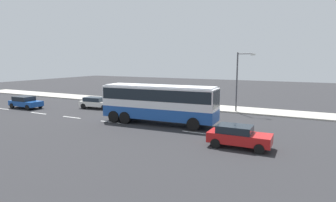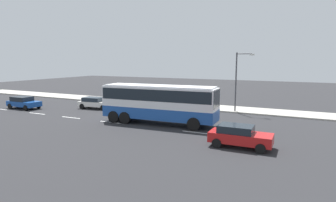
{
  "view_description": "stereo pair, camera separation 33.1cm",
  "coord_description": "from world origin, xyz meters",
  "px_view_note": "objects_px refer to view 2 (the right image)",
  "views": [
    {
      "loc": [
        13.08,
        -22.92,
        5.77
      ],
      "look_at": [
        1.59,
        -0.46,
        2.13
      ],
      "focal_mm": 30.43,
      "sensor_mm": 36.0,
      "label": 1
    },
    {
      "loc": [
        12.78,
        -23.07,
        5.77
      ],
      "look_at": [
        1.59,
        -0.46,
        2.13
      ],
      "focal_mm": 30.43,
      "sensor_mm": 36.0,
      "label": 2
    }
  ],
  "objects_px": {
    "coach_bus": "(159,100)",
    "car_white_minivan": "(95,103)",
    "car_blue_saloon": "(23,102)",
    "street_lamp": "(238,77)",
    "pedestrian_near_curb": "(167,98)",
    "car_red_compact": "(239,136)"
  },
  "relations": [
    {
      "from": "car_blue_saloon",
      "to": "car_white_minivan",
      "type": "bearing_deg",
      "value": 25.82
    },
    {
      "from": "coach_bus",
      "to": "car_blue_saloon",
      "type": "bearing_deg",
      "value": 176.34
    },
    {
      "from": "coach_bus",
      "to": "car_white_minivan",
      "type": "distance_m",
      "value": 11.47
    },
    {
      "from": "car_white_minivan",
      "to": "street_lamp",
      "type": "height_order",
      "value": "street_lamp"
    },
    {
      "from": "car_white_minivan",
      "to": "car_red_compact",
      "type": "bearing_deg",
      "value": -27.92
    },
    {
      "from": "car_white_minivan",
      "to": "street_lamp",
      "type": "xyz_separation_m",
      "value": [
        15.78,
        4.91,
        3.17
      ]
    },
    {
      "from": "coach_bus",
      "to": "car_white_minivan",
      "type": "xyz_separation_m",
      "value": [
        -10.69,
        3.88,
        -1.44
      ]
    },
    {
      "from": "car_white_minivan",
      "to": "pedestrian_near_curb",
      "type": "xyz_separation_m",
      "value": [
        6.99,
        5.11,
        0.32
      ]
    },
    {
      "from": "coach_bus",
      "to": "street_lamp",
      "type": "bearing_deg",
      "value": 56.51
    },
    {
      "from": "street_lamp",
      "to": "car_white_minivan",
      "type": "bearing_deg",
      "value": -162.72
    },
    {
      "from": "car_white_minivan",
      "to": "car_blue_saloon",
      "type": "bearing_deg",
      "value": -159.64
    },
    {
      "from": "pedestrian_near_curb",
      "to": "street_lamp",
      "type": "xyz_separation_m",
      "value": [
        8.8,
        -0.2,
        2.85
      ]
    },
    {
      "from": "car_blue_saloon",
      "to": "pedestrian_near_curb",
      "type": "relative_size",
      "value": 2.59
    },
    {
      "from": "coach_bus",
      "to": "car_white_minivan",
      "type": "height_order",
      "value": "coach_bus"
    },
    {
      "from": "coach_bus",
      "to": "car_red_compact",
      "type": "height_order",
      "value": "coach_bus"
    },
    {
      "from": "street_lamp",
      "to": "car_red_compact",
      "type": "bearing_deg",
      "value": -76.53
    },
    {
      "from": "coach_bus",
      "to": "car_blue_saloon",
      "type": "height_order",
      "value": "coach_bus"
    },
    {
      "from": "coach_bus",
      "to": "car_blue_saloon",
      "type": "distance_m",
      "value": 18.51
    },
    {
      "from": "car_white_minivan",
      "to": "street_lamp",
      "type": "bearing_deg",
      "value": 11.57
    },
    {
      "from": "car_white_minivan",
      "to": "car_red_compact",
      "type": "relative_size",
      "value": 1.06
    },
    {
      "from": "car_blue_saloon",
      "to": "car_white_minivan",
      "type": "height_order",
      "value": "car_blue_saloon"
    },
    {
      "from": "pedestrian_near_curb",
      "to": "street_lamp",
      "type": "height_order",
      "value": "street_lamp"
    }
  ]
}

